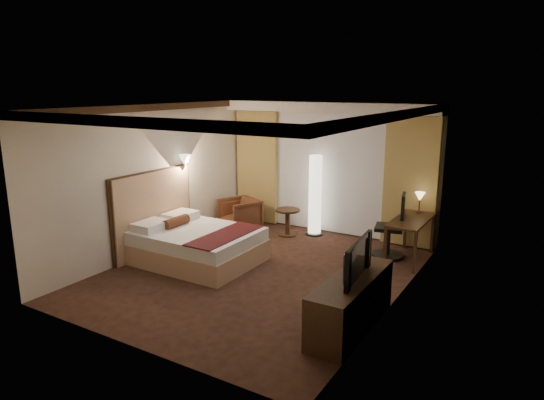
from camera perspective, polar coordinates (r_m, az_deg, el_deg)
The scene contains 21 objects.
floor at distance 8.11m, azimuth -1.47°, elevation -8.49°, with size 4.50×5.50×0.01m, color black.
ceiling at distance 7.54m, azimuth -1.59°, elevation 10.93°, with size 4.50×5.50×0.01m, color white.
back_wall at distance 10.10m, azimuth 6.89°, elevation 3.75°, with size 4.50×0.02×2.70m, color beige.
left_wall at distance 9.10m, azimuth -13.59°, elevation 2.41°, with size 0.02×5.50×2.70m, color beige.
right_wall at distance 6.81m, azimuth 14.67°, elevation -1.28°, with size 0.02×5.50×2.70m, color beige.
crown_molding at distance 7.54m, azimuth -1.59°, elevation 10.47°, with size 4.50×5.50×0.12m, color black, non-canonical shape.
soffit at distance 9.74m, azimuth 6.48°, elevation 10.81°, with size 4.50×0.50×0.20m, color white.
curtain_sheer at distance 10.04m, azimuth 6.69°, elevation 3.12°, with size 2.48×0.04×2.45m, color silver.
curtain_left_drape at distance 10.79m, azimuth -1.71°, elevation 3.92°, with size 1.00×0.14×2.45m, color tan.
curtain_right_drape at distance 9.43m, azimuth 15.98°, elevation 2.02°, with size 1.00×0.14×2.45m, color tan.
wall_sconce at distance 9.41m, azimuth -10.21°, elevation 4.60°, with size 0.24×0.24×0.24m, color white, non-canonical shape.
bed at distance 8.57m, azimuth -8.70°, elevation -5.34°, with size 2.00×1.56×0.59m, color white, non-canonical shape.
headboard at distance 9.10m, azimuth -13.73°, elevation -1.47°, with size 0.12×1.86×1.50m, color tan, non-canonical shape.
armchair at distance 10.33m, azimuth -3.81°, elevation -1.52°, with size 0.72×0.68×0.74m, color #4D2A17.
side_table at distance 9.95m, azimuth 1.85°, elevation -2.64°, with size 0.50×0.50×0.55m, color black, non-canonical shape.
floor_lamp at distance 9.91m, azimuth 5.09°, elevation 0.56°, with size 0.35×0.35×1.67m, color white, non-canonical shape.
desk at distance 8.88m, azimuth 15.91°, elevation -4.49°, with size 0.55×1.31×0.75m, color black, non-canonical shape.
desk_lamp at distance 9.21m, azimuth 16.95°, elevation -0.40°, with size 0.18×0.18×0.34m, color #FFD899, non-canonical shape.
office_chair at distance 8.87m, azimuth 13.63°, elevation -2.92°, with size 0.57×0.57×1.18m, color black, non-canonical shape.
dresser at distance 6.33m, azimuth 9.29°, elevation -11.85°, with size 0.50×1.75×0.68m, color black, non-canonical shape.
television at distance 6.10m, azimuth 9.25°, elevation -6.44°, with size 1.01×0.58×0.13m, color black.
Camera 1 is at (4.05, -6.35, 3.02)m, focal length 32.00 mm.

